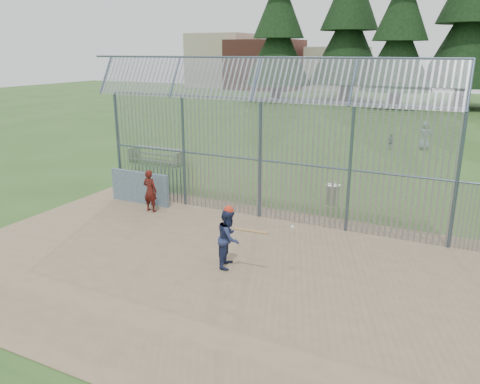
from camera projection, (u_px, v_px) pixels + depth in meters
The scene contains 12 objects.
ground at pixel (209, 255), 13.11m from camera, with size 120.00×120.00×0.00m, color #2D511E.
dirt_infield at pixel (199, 261), 12.67m from camera, with size 14.00×10.00×0.02m, color #756047.
dugout_wall at pixel (140, 187), 17.36m from camera, with size 2.50×0.12×1.20m, color #38566B.
batter at pixel (229, 238), 12.20m from camera, with size 0.76×0.59×1.57m, color navy.
onlooker at pixel (150, 191), 16.40m from camera, with size 0.55×0.36×1.51m, color maroon.
bg_kid_standing at pixel (425, 135), 26.85m from camera, with size 0.80×0.52×1.63m, color slate.
bg_kid_seated at pixel (391, 142), 26.97m from camera, with size 0.52×0.22×0.89m, color slate.
batting_gear at pixel (235, 215), 11.89m from camera, with size 1.91×0.34×0.56m.
trash_can at pixel (332, 194), 17.33m from camera, with size 0.56×0.56×0.82m.
bleacher at pixel (156, 155), 23.69m from camera, with size 3.00×0.95×0.72m.
backstop_fence at pixel (312, 155), 14.60m from camera, with size 20.09×0.81×5.30m.
distant_buildings at pixel (262, 64), 70.36m from camera, with size 26.50×10.50×8.00m.
Camera 1 is at (6.11, -10.40, 5.49)m, focal length 35.00 mm.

